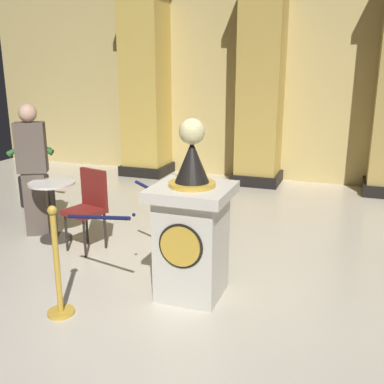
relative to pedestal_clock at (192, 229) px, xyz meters
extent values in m
plane|color=beige|center=(-0.31, -0.22, -0.67)|extent=(12.25, 12.25, 0.00)
cube|color=tan|center=(-0.31, 4.99, 1.24)|extent=(12.25, 0.16, 3.81)
cube|color=beige|center=(0.00, 0.00, -0.18)|extent=(0.57, 0.57, 0.98)
cube|color=beige|center=(0.00, 0.00, 0.36)|extent=(0.71, 0.71, 0.10)
cylinder|color=gold|center=(0.00, -0.30, -0.06)|extent=(0.37, 0.03, 0.37)
cylinder|color=black|center=(0.00, -0.29, -0.06)|extent=(0.41, 0.01, 0.41)
cylinder|color=gold|center=(0.00, 0.00, 0.43)|extent=(0.43, 0.43, 0.04)
cone|color=black|center=(0.00, 0.00, 0.64)|extent=(0.31, 0.31, 0.38)
cylinder|color=gold|center=(0.00, 0.00, 0.82)|extent=(0.03, 0.03, 0.06)
sphere|color=beige|center=(0.00, 0.00, 0.91)|extent=(0.23, 0.23, 0.23)
cylinder|color=gold|center=(-0.34, 0.94, -0.65)|extent=(0.24, 0.24, 0.03)
cylinder|color=gold|center=(-0.34, 0.94, -0.17)|extent=(0.05, 0.05, 0.99)
sphere|color=gold|center=(-0.34, 0.94, 0.36)|extent=(0.08, 0.08, 0.08)
cylinder|color=gold|center=(-0.97, -0.74, -0.65)|extent=(0.24, 0.24, 0.03)
cylinder|color=gold|center=(-0.97, -0.74, -0.20)|extent=(0.05, 0.05, 0.93)
sphere|color=gold|center=(-0.97, -0.74, 0.30)|extent=(0.08, 0.08, 0.08)
cylinder|color=#141947|center=(-0.49, 0.52, 0.12)|extent=(0.86, 0.35, 0.22)
cylinder|color=#141947|center=(-0.81, -0.32, 0.12)|extent=(0.86, 0.35, 0.22)
sphere|color=#141947|center=(-0.65, 0.10, 0.03)|extent=(0.04, 0.04, 0.04)
cube|color=black|center=(-2.62, 4.54, -0.57)|extent=(0.91, 0.91, 0.20)
cube|color=gold|center=(-2.62, 4.54, 1.16)|extent=(0.79, 0.79, 3.66)
cube|color=black|center=(-0.31, 4.54, -0.57)|extent=(0.87, 0.87, 0.20)
cube|color=gold|center=(-0.31, 4.54, 1.16)|extent=(0.76, 0.76, 3.66)
cylinder|color=black|center=(-3.35, 1.90, -0.43)|extent=(0.46, 0.46, 0.47)
cylinder|color=brown|center=(-3.35, 1.90, -0.04)|extent=(0.08, 0.08, 0.31)
cone|color=#2D662D|center=(-3.17, 1.92, 0.26)|extent=(0.39, 0.17, 0.23)
cone|color=#2D662D|center=(-3.29, 2.07, 0.26)|extent=(0.19, 0.37, 0.30)
cone|color=#2D662D|center=(-3.51, 1.98, 0.26)|extent=(0.37, 0.29, 0.25)
cone|color=#2D662D|center=(-3.52, 1.82, 0.26)|extent=(0.36, 0.24, 0.31)
cone|color=#2D662D|center=(-3.31, 1.72, 0.26)|extent=(0.16, 0.38, 0.25)
cube|color=brown|center=(-2.45, 0.84, -0.25)|extent=(0.33, 0.29, 0.84)
cube|color=brown|center=(-2.45, 0.84, 0.49)|extent=(0.42, 0.37, 0.63)
sphere|color=tan|center=(-2.45, 0.84, 0.91)|extent=(0.23, 0.23, 0.23)
cylinder|color=#332D28|center=(-2.12, 0.75, -0.65)|extent=(0.40, 0.40, 0.03)
cylinder|color=#332D28|center=(-2.12, 0.75, -0.30)|extent=(0.06, 0.06, 0.74)
cylinder|color=silver|center=(-2.12, 0.75, 0.07)|extent=(0.57, 0.57, 0.03)
cylinder|color=black|center=(-1.76, 0.48, -0.44)|extent=(0.03, 0.03, 0.45)
cylinder|color=black|center=(-1.45, 0.40, -0.44)|extent=(0.03, 0.03, 0.45)
cylinder|color=black|center=(-1.68, 0.79, -0.44)|extent=(0.03, 0.03, 0.45)
cylinder|color=black|center=(-1.37, 0.71, -0.44)|extent=(0.03, 0.03, 0.45)
cube|color=maroon|center=(-1.57, 0.60, -0.19)|extent=(0.49, 0.49, 0.06)
cube|color=maroon|center=(-1.52, 0.76, 0.07)|extent=(0.40, 0.15, 0.45)
camera|label=1|loc=(1.32, -3.65, 1.44)|focal=41.54mm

